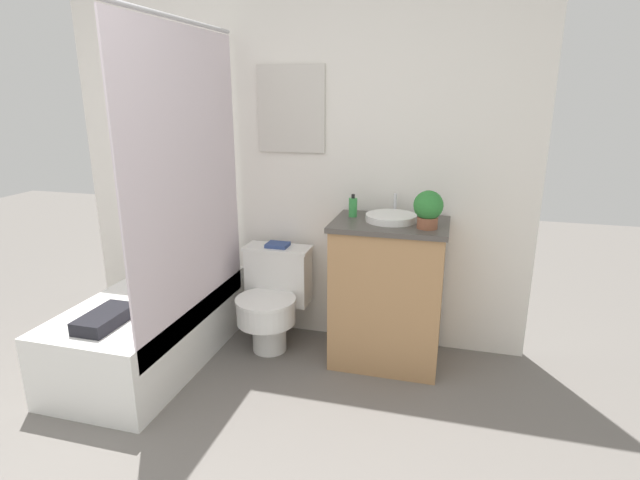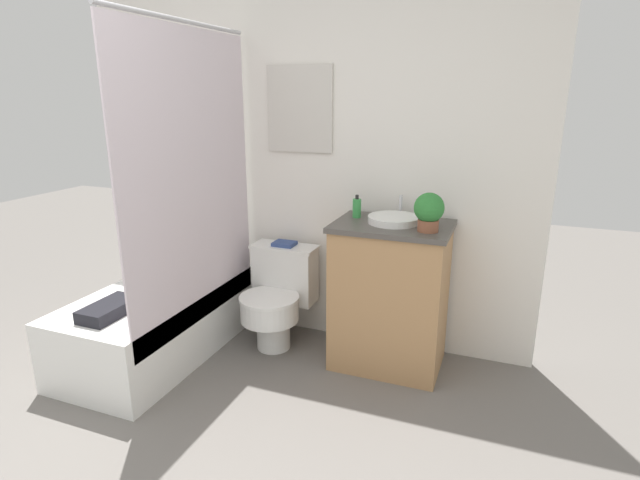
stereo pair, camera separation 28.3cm
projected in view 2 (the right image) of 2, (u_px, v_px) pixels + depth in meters
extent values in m
cube|color=white|center=(300.00, 151.00, 3.25)|extent=(3.07, 0.05, 2.50)
cube|color=beige|center=(300.00, 109.00, 3.13)|extent=(0.44, 0.02, 0.53)
cube|color=beige|center=(299.00, 109.00, 3.13)|extent=(0.41, 0.01, 0.50)
cube|color=white|center=(159.00, 321.00, 3.18)|extent=(0.67, 1.30, 0.42)
cube|color=silver|center=(192.00, 183.00, 2.81)|extent=(0.01, 1.20, 1.66)
cylinder|color=#B7B7BC|center=(181.00, 20.00, 2.57)|extent=(0.02, 1.20, 0.02)
cube|color=black|center=(109.00, 309.00, 2.76)|extent=(0.18, 0.33, 0.07)
cylinder|color=white|center=(274.00, 332.00, 3.26)|extent=(0.22, 0.22, 0.22)
cylinder|color=white|center=(270.00, 309.00, 3.17)|extent=(0.37, 0.37, 0.14)
cylinder|color=white|center=(269.00, 298.00, 3.15)|extent=(0.38, 0.38, 0.02)
cube|color=white|center=(285.00, 274.00, 3.34)|extent=(0.41, 0.18, 0.37)
cube|color=white|center=(284.00, 247.00, 3.29)|extent=(0.43, 0.19, 0.02)
cube|color=#AD7F51|center=(390.00, 298.00, 2.98)|extent=(0.64, 0.45, 0.86)
cube|color=#4C4742|center=(393.00, 226.00, 2.86)|extent=(0.67, 0.48, 0.03)
cylinder|color=white|center=(394.00, 220.00, 2.87)|extent=(0.30, 0.30, 0.04)
cylinder|color=silver|center=(401.00, 206.00, 3.01)|extent=(0.02, 0.02, 0.13)
cylinder|color=green|center=(357.00, 208.00, 2.98)|extent=(0.05, 0.05, 0.11)
cylinder|color=black|center=(357.00, 197.00, 2.96)|extent=(0.02, 0.02, 0.02)
cylinder|color=brown|center=(428.00, 225.00, 2.69)|extent=(0.11, 0.11, 0.06)
sphere|color=#2D7A33|center=(429.00, 208.00, 2.66)|extent=(0.16, 0.16, 0.16)
cube|color=#33477F|center=(284.00, 244.00, 3.28)|extent=(0.14, 0.12, 0.02)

